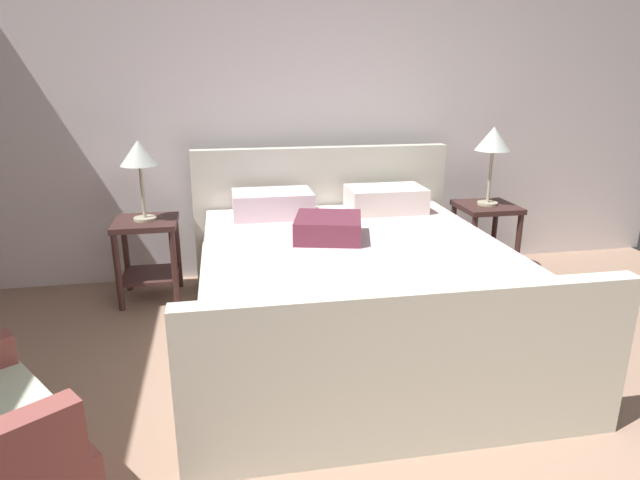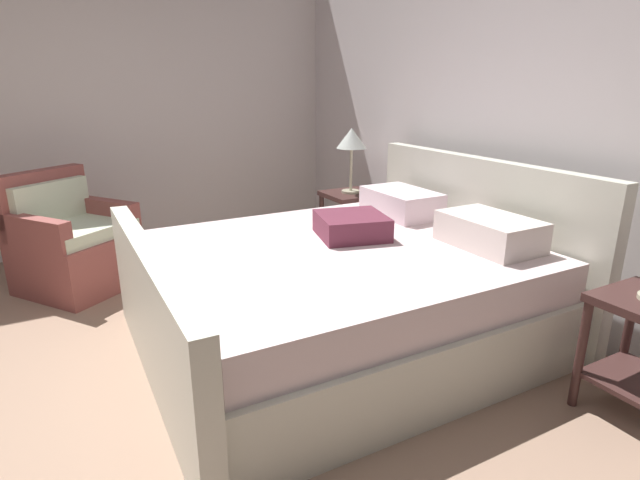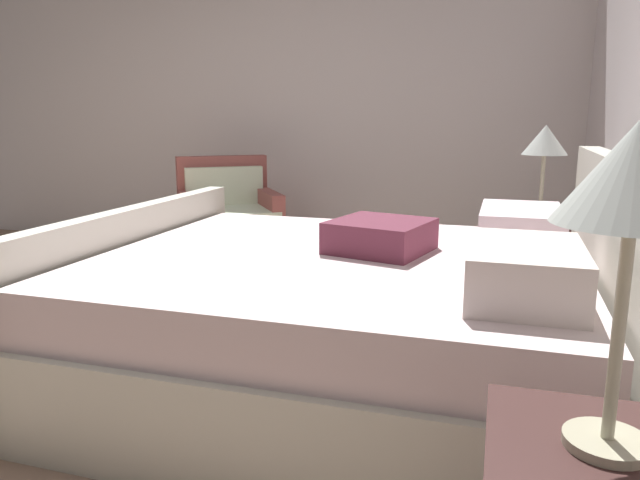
{
  "view_description": "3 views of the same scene",
  "coord_description": "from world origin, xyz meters",
  "px_view_note": "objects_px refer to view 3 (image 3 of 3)",
  "views": [
    {
      "loc": [
        -0.98,
        -1.36,
        1.61
      ],
      "look_at": [
        -0.48,
        1.28,
        0.77
      ],
      "focal_mm": 30.38,
      "sensor_mm": 36.0,
      "label": 1
    },
    {
      "loc": [
        2.18,
        0.19,
        1.54
      ],
      "look_at": [
        -0.52,
        1.68,
        0.56
      ],
      "focal_mm": 28.06,
      "sensor_mm": 36.0,
      "label": 2
    },
    {
      "loc": [
        2.25,
        2.29,
        1.21
      ],
      "look_at": [
        -0.45,
        1.47,
        0.63
      ],
      "focal_mm": 33.42,
      "sensor_mm": 36.0,
      "label": 3
    }
  ],
  "objects_px": {
    "nightstand_left": "(537,252)",
    "armchair": "(229,229)",
    "table_lamp_left": "(545,144)",
    "table_lamp_right": "(634,185)",
    "bed": "(348,317)"
  },
  "relations": [
    {
      "from": "table_lamp_left",
      "to": "armchair",
      "type": "bearing_deg",
      "value": -100.9
    },
    {
      "from": "table_lamp_left",
      "to": "bed",
      "type": "bearing_deg",
      "value": -33.1
    },
    {
      "from": "bed",
      "to": "table_lamp_right",
      "type": "height_order",
      "value": "table_lamp_right"
    },
    {
      "from": "table_lamp_right",
      "to": "table_lamp_left",
      "type": "height_order",
      "value": "table_lamp_right"
    },
    {
      "from": "bed",
      "to": "table_lamp_left",
      "type": "relative_size",
      "value": 4.05
    },
    {
      "from": "bed",
      "to": "armchair",
      "type": "height_order",
      "value": "bed"
    },
    {
      "from": "table_lamp_left",
      "to": "nightstand_left",
      "type": "bearing_deg",
      "value": -63.43
    },
    {
      "from": "nightstand_left",
      "to": "table_lamp_left",
      "type": "distance_m",
      "value": 0.65
    },
    {
      "from": "table_lamp_left",
      "to": "armchair",
      "type": "height_order",
      "value": "table_lamp_left"
    },
    {
      "from": "nightstand_left",
      "to": "armchair",
      "type": "height_order",
      "value": "armchair"
    },
    {
      "from": "nightstand_left",
      "to": "table_lamp_left",
      "type": "height_order",
      "value": "table_lamp_left"
    },
    {
      "from": "table_lamp_right",
      "to": "table_lamp_left",
      "type": "bearing_deg",
      "value": 179.48
    },
    {
      "from": "bed",
      "to": "table_lamp_right",
      "type": "bearing_deg",
      "value": 32.33
    },
    {
      "from": "table_lamp_right",
      "to": "nightstand_left",
      "type": "xyz_separation_m",
      "value": [
        -2.62,
        0.02,
        -0.69
      ]
    },
    {
      "from": "nightstand_left",
      "to": "armchair",
      "type": "relative_size",
      "value": 0.59
    }
  ]
}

